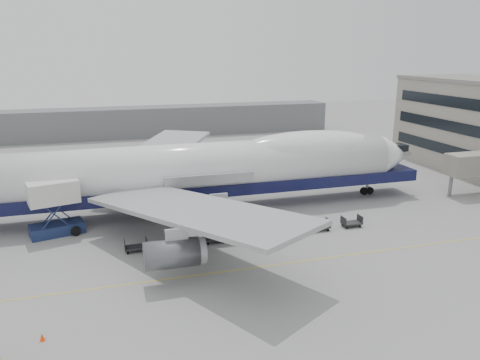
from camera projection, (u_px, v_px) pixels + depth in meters
name	position (u px, v px, depth m)	size (l,w,h in m)	color
ground	(219.00, 246.00, 49.84)	(260.00, 260.00, 0.00)	gray
apron_line	(234.00, 270.00, 44.29)	(60.00, 0.15, 0.01)	gold
hangar	(107.00, 123.00, 110.90)	(110.00, 8.00, 7.00)	slate
airliner	(201.00, 168.00, 59.61)	(67.00, 55.30, 19.98)	white
catering_truck	(54.00, 205.00, 52.22)	(6.24, 4.95, 6.26)	navy
traffic_cone	(42.00, 337.00, 33.51)	(0.39, 0.39, 0.57)	#FF4A0D
dolly_0	(136.00, 246.00, 48.38)	(2.30, 1.35, 1.30)	#2D2D30
dolly_1	(176.00, 242.00, 49.52)	(2.30, 1.35, 1.30)	#2D2D30
dolly_2	(214.00, 238.00, 50.65)	(2.30, 1.35, 1.30)	#2D2D30
dolly_3	(251.00, 234.00, 51.78)	(2.30, 1.35, 1.30)	#2D2D30
dolly_4	(286.00, 230.00, 52.92)	(2.30, 1.35, 1.30)	#2D2D30
dolly_5	(319.00, 226.00, 54.05)	(2.30, 1.35, 1.30)	#2D2D30
dolly_6	(352.00, 222.00, 55.19)	(2.30, 1.35, 1.30)	#2D2D30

